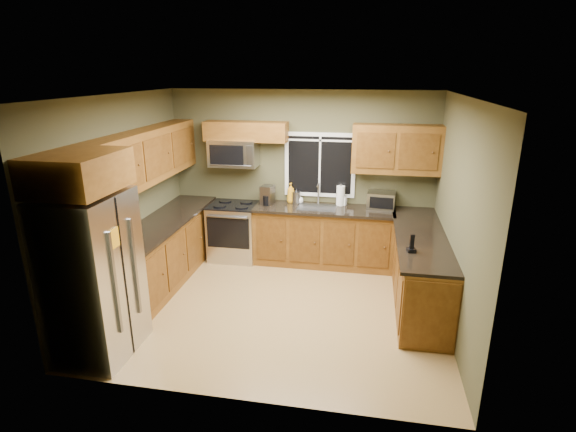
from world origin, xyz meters
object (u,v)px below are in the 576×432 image
(toaster_oven, at_px, (381,200))
(soap_bottle_a, at_px, (291,193))
(cordless_phone, at_px, (412,247))
(soap_bottle_c, at_px, (300,199))
(soap_bottle_b, at_px, (344,199))
(coffee_maker, at_px, (267,196))
(range, at_px, (234,231))
(kettle, at_px, (296,197))
(paper_towel_roll, at_px, (341,196))
(refrigerator, at_px, (94,277))
(microwave, at_px, (234,153))

(toaster_oven, bearing_deg, soap_bottle_a, 176.65)
(soap_bottle_a, relative_size, cordless_phone, 1.46)
(soap_bottle_c, bearing_deg, soap_bottle_b, 2.79)
(coffee_maker, distance_m, soap_bottle_c, 0.52)
(range, height_order, soap_bottle_b, soap_bottle_b)
(kettle, bearing_deg, range, -169.77)
(range, xyz_separation_m, paper_towel_roll, (1.70, 0.21, 0.63))
(refrigerator, bearing_deg, range, 76.03)
(refrigerator, relative_size, coffee_maker, 5.97)
(coffee_maker, xyz_separation_m, paper_towel_roll, (1.14, 0.15, 0.02))
(soap_bottle_c, bearing_deg, toaster_oven, -2.21)
(soap_bottle_a, bearing_deg, paper_towel_roll, -1.43)
(cordless_phone, bearing_deg, coffee_maker, 142.36)
(soap_bottle_a, height_order, soap_bottle_c, soap_bottle_a)
(cordless_phone, bearing_deg, paper_towel_roll, 118.31)
(toaster_oven, xyz_separation_m, cordless_phone, (0.33, -1.71, -0.06))
(soap_bottle_a, bearing_deg, refrigerator, -117.91)
(microwave, height_order, kettle, microwave)
(microwave, bearing_deg, kettle, 2.53)
(coffee_maker, distance_m, cordless_phone, 2.65)
(refrigerator, height_order, range, refrigerator)
(refrigerator, distance_m, soap_bottle_a, 3.40)
(toaster_oven, relative_size, kettle, 1.85)
(microwave, relative_size, coffee_maker, 2.52)
(refrigerator, relative_size, soap_bottle_b, 9.24)
(range, height_order, kettle, kettle)
(microwave, bearing_deg, cordless_phone, -32.63)
(cordless_phone, bearing_deg, toaster_oven, 100.81)
(soap_bottle_c, bearing_deg, cordless_phone, -47.63)
(soap_bottle_b, xyz_separation_m, cordless_phone, (0.91, -1.79, -0.03))
(refrigerator, height_order, toaster_oven, refrigerator)
(soap_bottle_b, distance_m, cordless_phone, 2.01)
(microwave, height_order, cordless_phone, microwave)
(soap_bottle_b, distance_m, soap_bottle_c, 0.70)
(soap_bottle_b, bearing_deg, paper_towel_roll, -158.20)
(cordless_phone, bearing_deg, soap_bottle_a, 134.37)
(coffee_maker, height_order, soap_bottle_a, soap_bottle_a)
(microwave, xyz_separation_m, paper_towel_roll, (1.70, 0.07, -0.63))
(kettle, xyz_separation_m, paper_towel_roll, (0.70, 0.03, 0.05))
(range, relative_size, kettle, 3.93)
(refrigerator, xyz_separation_m, microwave, (0.69, 2.91, 0.83))
(range, xyz_separation_m, soap_bottle_a, (0.90, 0.23, 0.63))
(microwave, distance_m, soap_bottle_c, 1.27)
(soap_bottle_a, bearing_deg, soap_bottle_c, -12.83)
(range, distance_m, cordless_phone, 3.13)
(range, bearing_deg, microwave, 90.02)
(toaster_oven, height_order, coffee_maker, coffee_maker)
(soap_bottle_c, xyz_separation_m, cordless_phone, (1.61, -1.76, -0.01))
(soap_bottle_a, bearing_deg, range, -165.64)
(microwave, xyz_separation_m, soap_bottle_a, (0.90, 0.09, -0.63))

